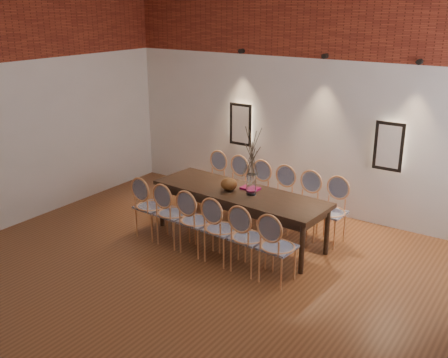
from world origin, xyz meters
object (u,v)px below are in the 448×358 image
Objects in this scene: chair_near_a at (151,206)px; chair_near_b at (173,213)px; dining_table at (239,215)px; chair_far_f at (330,212)px; chair_far_b at (232,187)px; bowl at (229,184)px; chair_near_d at (221,229)px; chair_near_e at (249,238)px; book at (250,188)px; chair_near_c at (196,221)px; chair_far_d at (278,199)px; chair_far_c at (255,193)px; chair_near_f at (278,247)px; vase at (251,184)px; chair_far_a at (211,182)px; chair_far_e at (303,206)px.

chair_near_b is at bearing 0.00° from chair_near_a.
chair_far_f reaches higher than dining_table.
bowl is at bearing 123.78° from chair_far_b.
chair_near_e is at bearing -0.00° from chair_near_d.
dining_table is 0.43m from book.
chair_near_c is at bearing 180.00° from chair_near_e.
bowl is (-0.42, -0.73, 0.37)m from chair_far_d.
chair_far_d is at bearing 180.00° from chair_far_c.
chair_near_f is at bearing -0.00° from chair_near_d.
book is (-0.53, 0.91, 0.30)m from chair_near_e.
chair_near_e is 0.94m from vase.
chair_near_b and chair_far_b have the same top height.
chair_near_f is 3.13× the size of vase.
chair_near_c is at bearing 180.00° from chair_near_f.
chair_near_b is at bearing -133.16° from dining_table.
chair_near_c is at bearing 180.00° from chair_near_d.
chair_near_c is 1.48m from chair_far_b.
chair_near_e is 1.00× the size of chair_far_c.
chair_near_a is 1.00× the size of chair_far_f.
chair_near_c is 3.13× the size of vase.
chair_near_a and chair_far_a have the same top height.
chair_far_a is (-0.35, 1.44, 0.00)m from chair_near_b.
dining_table is at bearing 72.64° from chair_far_d.
dining_table is at bearing 107.36° from chair_far_c.
vase is (-0.50, -0.67, 0.43)m from chair_far_e.
chair_near_e is (0.44, -0.03, 0.00)m from chair_near_d.
chair_near_e is 1.00× the size of chair_far_e.
chair_far_c is (-1.23, 1.49, 0.00)m from chair_near_f.
chair_far_f is 3.92× the size of bowl.
chair_near_f is at bearing -0.00° from chair_near_c.
chair_near_f is at bearing -0.00° from chair_near_e.
chair_far_b is at bearing -0.00° from chair_far_e.
bowl is at bearing 52.37° from chair_near_b.
chair_near_b is 1.48m from chair_far_a.
chair_far_d is at bearing 122.01° from chair_near_f.
chair_near_e is 3.13× the size of vase.
chair_far_c is at bearing 117.27° from vase.
vase reaches higher than chair_near_e.
chair_far_d is (0.44, -0.03, 0.00)m from chair_far_c.
chair_far_d is 3.92× the size of bowl.
chair_far_f is (0.97, 1.35, 0.00)m from chair_near_d.
chair_near_c is at bearing -0.00° from chair_near_b.
chair_far_e is 0.94m from vase.
chair_near_b and chair_near_c have the same top height.
book is at bearing 27.70° from chair_far_f.
chair_near_e is at bearing -60.64° from vase.
chair_near_f is 2.62m from chair_far_a.
chair_far_c is at bearing 107.36° from chair_near_d.
vase reaches higher than chair_far_d.
chair_near_e is 1.00× the size of chair_near_f.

